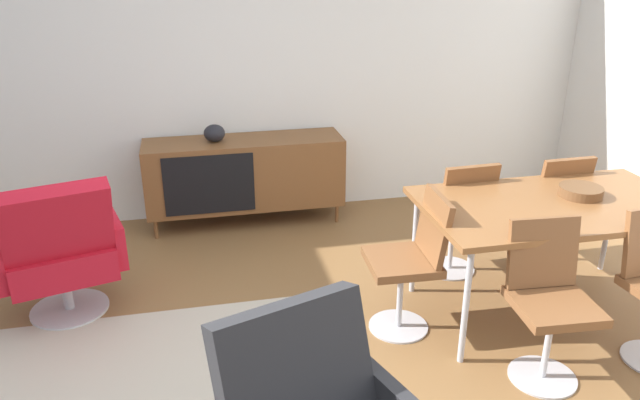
{
  "coord_description": "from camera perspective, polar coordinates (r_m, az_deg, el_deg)",
  "views": [
    {
      "loc": [
        -0.29,
        -2.45,
        2.13
      ],
      "look_at": [
        0.37,
        0.56,
        0.87
      ],
      "focal_mm": 34.3,
      "sensor_mm": 36.0,
      "label": 1
    }
  ],
  "objects": [
    {
      "name": "wall_back",
      "position": [
        5.11,
        -9.23,
        13.76
      ],
      "size": [
        6.8,
        0.12,
        2.8
      ],
      "primitive_type": "cube",
      "color": "silver",
      "rests_on": "ground_plane"
    },
    {
      "name": "sideboard",
      "position": [
        5.06,
        -7.05,
        2.55
      ],
      "size": [
        1.6,
        0.45,
        0.72
      ],
      "color": "brown",
      "rests_on": "ground_plane"
    },
    {
      "name": "vase_cobalt",
      "position": [
        4.94,
        -9.83,
        6.16
      ],
      "size": [
        0.17,
        0.17,
        0.14
      ],
      "color": "black",
      "rests_on": "sideboard"
    },
    {
      "name": "dining_table",
      "position": [
        3.92,
        21.05,
        -0.79
      ],
      "size": [
        1.6,
        0.9,
        0.74
      ],
      "color": "brown",
      "rests_on": "ground_plane"
    },
    {
      "name": "wooden_bowl_on_table",
      "position": [
        4.05,
        23.15,
        0.75
      ],
      "size": [
        0.26,
        0.26,
        0.06
      ],
      "primitive_type": "cylinder",
      "color": "brown",
      "rests_on": "dining_table"
    },
    {
      "name": "dining_chair_near_window",
      "position": [
        3.62,
        8.59,
        -5.36
      ],
      "size": [
        0.44,
        0.42,
        0.86
      ],
      "color": "brown",
      "rests_on": "ground_plane"
    },
    {
      "name": "dining_chair_front_left",
      "position": [
        3.42,
        20.56,
        -8.42
      ],
      "size": [
        0.43,
        0.45,
        0.86
      ],
      "color": "brown",
      "rests_on": "ground_plane"
    },
    {
      "name": "dining_chair_back_right",
      "position": [
        4.61,
        20.7,
        -0.37
      ],
      "size": [
        0.41,
        0.43,
        0.86
      ],
      "color": "brown",
      "rests_on": "ground_plane"
    },
    {
      "name": "dining_chair_back_left",
      "position": [
        4.28,
        12.78,
        -1.15
      ],
      "size": [
        0.42,
        0.44,
        0.86
      ],
      "color": "brown",
      "rests_on": "ground_plane"
    },
    {
      "name": "lounge_chair_red",
      "position": [
        4.01,
        -23.11,
        -4.21
      ],
      "size": [
        0.83,
        0.79,
        0.95
      ],
      "color": "red",
      "rests_on": "ground_plane"
    },
    {
      "name": "area_rug",
      "position": [
        3.38,
        -14.11,
        -17.56
      ],
      "size": [
        2.2,
        1.7,
        0.01
      ],
      "primitive_type": "cube",
      "color": "#B7AD99",
      "rests_on": "ground_plane"
    }
  ]
}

